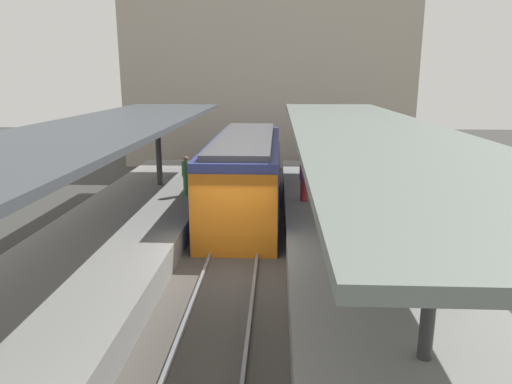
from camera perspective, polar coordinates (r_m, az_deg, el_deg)
name	(u,v)px	position (r m, az deg, el deg)	size (l,w,h in m)	color
ground_plane	(229,283)	(13.29, -3.28, -11.02)	(80.00, 80.00, 0.00)	#383835
platform_left	(94,264)	(13.99, -19.16, -8.27)	(4.40, 28.00, 1.00)	gray
platform_right	(368,269)	(13.26, 13.47, -9.10)	(4.40, 28.00, 1.00)	gray
track_ballast	(229,280)	(13.25, -3.29, -10.63)	(3.20, 28.00, 0.20)	#4C4742
rail_near_side	(203,274)	(13.27, -6.44, -9.85)	(0.08, 28.00, 0.14)	slate
rail_far_side	(255,275)	(13.13, -0.12, -10.03)	(0.08, 28.00, 0.14)	slate
commuter_train	(245,174)	(19.10, -1.31, 2.21)	(2.78, 10.64, 3.10)	#38428C
canopy_left	(102,129)	(14.40, -18.27, 7.30)	(4.18, 21.00, 3.23)	#333335
canopy_right	(366,130)	(13.69, 13.26, 7.39)	(4.18, 21.00, 3.25)	#333335
platform_bench	(428,277)	(10.73, 20.17, -9.63)	(1.40, 0.41, 0.86)	black
platform_sign	(457,208)	(11.82, 23.25, -1.81)	(0.90, 0.08, 2.21)	#262628
litter_bin	(357,198)	(16.94, 12.21, -0.76)	(0.44, 0.44, 0.80)	#2D2D30
passenger_near_bench	(304,179)	(17.68, 5.89, 1.54)	(0.36, 0.36, 1.61)	maroon
passenger_mid_platform	(187,175)	(18.64, -8.45, 2.04)	(0.36, 0.36, 1.58)	#386B3D
station_building_backdrop	(269,78)	(31.99, 1.54, 13.71)	(18.00, 6.00, 11.00)	#A89E8E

